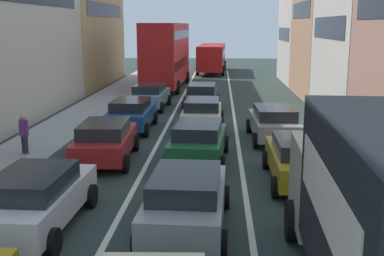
# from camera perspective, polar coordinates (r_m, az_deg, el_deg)

# --- Properties ---
(sidewalk_left) EXTENTS (2.60, 64.00, 0.14)m
(sidewalk_left) POSITION_cam_1_polar(r_m,az_deg,el_deg) (25.24, -14.28, 0.57)
(sidewalk_left) COLOR #9F9F9F
(sidewalk_left) RESTS_ON ground
(lane_stripe_left) EXTENTS (0.16, 60.00, 0.01)m
(lane_stripe_left) POSITION_cam_1_polar(r_m,az_deg,el_deg) (24.22, -2.92, 0.30)
(lane_stripe_left) COLOR silver
(lane_stripe_left) RESTS_ON ground
(lane_stripe_right) EXTENTS (0.16, 60.00, 0.01)m
(lane_stripe_right) POSITION_cam_1_polar(r_m,az_deg,el_deg) (24.10, 5.14, 0.21)
(lane_stripe_right) COLOR silver
(lane_stripe_right) RESTS_ON ground
(sedan_centre_lane_second) EXTENTS (2.18, 4.36, 1.49)m
(sedan_centre_lane_second) POSITION_cam_1_polar(r_m,az_deg,el_deg) (11.86, -0.66, -8.34)
(sedan_centre_lane_second) COLOR gray
(sedan_centre_lane_second) RESTS_ON ground
(wagon_left_lane_second) EXTENTS (2.14, 4.34, 1.49)m
(wagon_left_lane_second) POSITION_cam_1_polar(r_m,az_deg,el_deg) (12.54, -17.92, -7.81)
(wagon_left_lane_second) COLOR silver
(wagon_left_lane_second) RESTS_ON ground
(hatchback_centre_lane_third) EXTENTS (2.28, 4.41, 1.49)m
(hatchback_centre_lane_third) POSITION_cam_1_polar(r_m,az_deg,el_deg) (17.64, 0.76, -1.50)
(hatchback_centre_lane_third) COLOR #19592D
(hatchback_centre_lane_third) RESTS_ON ground
(sedan_left_lane_third) EXTENTS (2.23, 4.38, 1.49)m
(sedan_left_lane_third) POSITION_cam_1_polar(r_m,az_deg,el_deg) (18.02, -10.17, -1.40)
(sedan_left_lane_third) COLOR #A51E1E
(sedan_left_lane_third) RESTS_ON ground
(coupe_centre_lane_fourth) EXTENTS (2.08, 4.31, 1.49)m
(coupe_centre_lane_fourth) POSITION_cam_1_polar(r_m,az_deg,el_deg) (23.15, 1.21, 1.76)
(coupe_centre_lane_fourth) COLOR beige
(coupe_centre_lane_fourth) RESTS_ON ground
(sedan_left_lane_fourth) EXTENTS (2.08, 4.31, 1.49)m
(sedan_left_lane_fourth) POSITION_cam_1_polar(r_m,az_deg,el_deg) (23.22, -7.16, 1.70)
(sedan_left_lane_fourth) COLOR #194C8C
(sedan_left_lane_fourth) RESTS_ON ground
(sedan_centre_lane_fifth) EXTENTS (2.14, 4.34, 1.49)m
(sedan_centre_lane_fifth) POSITION_cam_1_polar(r_m,az_deg,el_deg) (29.07, 1.17, 3.87)
(sedan_centre_lane_fifth) COLOR black
(sedan_centre_lane_fifth) RESTS_ON ground
(sedan_left_lane_fifth) EXTENTS (2.22, 4.38, 1.49)m
(sedan_left_lane_fifth) POSITION_cam_1_polar(r_m,az_deg,el_deg) (29.08, -4.99, 3.83)
(sedan_left_lane_fifth) COLOR #759EB7
(sedan_left_lane_fifth) RESTS_ON ground
(sedan_right_lane_behind_truck) EXTENTS (2.07, 4.30, 1.49)m
(sedan_right_lane_behind_truck) POSITION_cam_1_polar(r_m,az_deg,el_deg) (15.67, 12.65, -3.55)
(sedan_right_lane_behind_truck) COLOR #B29319
(sedan_right_lane_behind_truck) RESTS_ON ground
(wagon_right_lane_far) EXTENTS (2.20, 4.37, 1.49)m
(wagon_right_lane_far) POSITION_cam_1_polar(r_m,az_deg,el_deg) (21.25, 9.62, 0.66)
(wagon_right_lane_far) COLOR gray
(wagon_right_lane_far) RESTS_ON ground
(bus_mid_queue_primary) EXTENTS (3.05, 10.57, 5.06)m
(bus_mid_queue_primary) POSITION_cam_1_polar(r_m,az_deg,el_deg) (38.21, -3.04, 8.88)
(bus_mid_queue_primary) COLOR #B21919
(bus_mid_queue_primary) RESTS_ON ground
(bus_far_queue_secondary) EXTENTS (3.05, 10.57, 2.90)m
(bus_far_queue_secondary) POSITION_cam_1_polar(r_m,az_deg,el_deg) (51.28, 2.35, 8.49)
(bus_far_queue_secondary) COLOR #B21919
(bus_far_queue_secondary) RESTS_ON ground
(pedestrian_near_kerb) EXTENTS (0.43, 0.39, 1.66)m
(pedestrian_near_kerb) POSITION_cam_1_polar(r_m,az_deg,el_deg) (19.35, -19.19, -0.51)
(pedestrian_near_kerb) COLOR #262D47
(pedestrian_near_kerb) RESTS_ON ground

